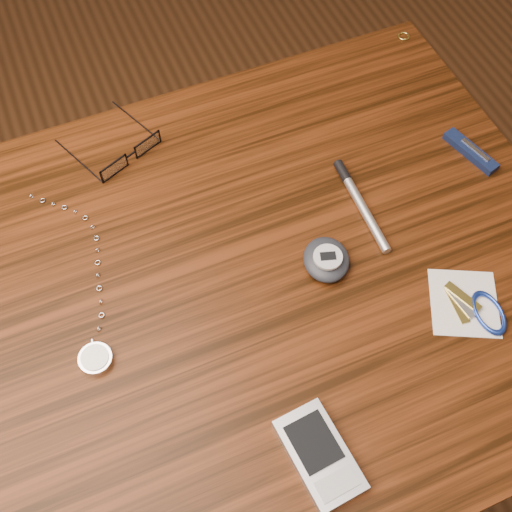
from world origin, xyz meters
The scene contains 10 objects.
ground centered at (0.00, 0.00, 0.00)m, with size 3.80×3.80×0.00m, color #472814.
desk centered at (0.00, 0.00, 0.65)m, with size 1.00×0.70×0.75m.
eyeglasses centered at (-0.02, 0.25, 0.76)m, with size 0.14×0.14×0.02m.
gold_ring centered at (0.47, 0.32, 0.75)m, with size 0.02×0.02×0.00m, color #D8C85A.
pocket_watch centered at (-0.14, -0.02, 0.76)m, with size 0.07×0.29×0.01m.
pda_phone centered at (0.05, -0.23, 0.76)m, with size 0.07×0.11×0.02m.
pedometer centered at (0.16, -0.02, 0.76)m, with size 0.08×0.08×0.03m.
notepad_keys centered at (0.31, -0.15, 0.75)m, with size 0.11×0.12×0.01m.
pocket_knife centered at (0.44, 0.07, 0.76)m, with size 0.04×0.09×0.01m.
silver_pen centered at (0.25, 0.06, 0.76)m, with size 0.02×0.16×0.01m.
Camera 1 is at (-0.08, -0.37, 1.46)m, focal length 45.00 mm.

